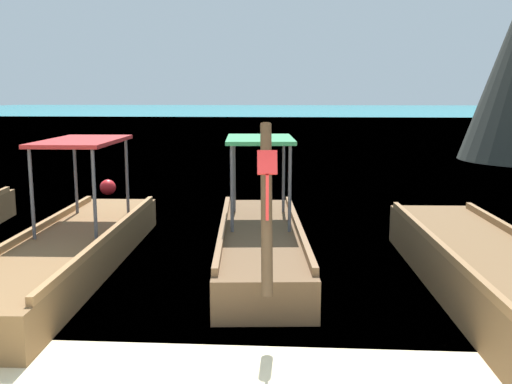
% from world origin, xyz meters
% --- Properties ---
extents(sea_water, '(120.00, 120.00, 0.00)m').
position_xyz_m(sea_water, '(0.00, 61.92, 0.00)').
color(sea_water, teal).
rests_on(sea_water, ground).
extents(longtail_boat_turquoise_ribbon, '(1.48, 6.79, 2.41)m').
position_xyz_m(longtail_boat_turquoise_ribbon, '(-2.74, 4.32, 0.32)').
color(longtail_boat_turquoise_ribbon, brown).
rests_on(longtail_boat_turquoise_ribbon, ground).
extents(longtail_boat_red_ribbon, '(1.63, 5.58, 2.26)m').
position_xyz_m(longtail_boat_red_ribbon, '(0.00, 4.92, 0.33)').
color(longtail_boat_red_ribbon, brown).
rests_on(longtail_boat_red_ribbon, ground).
extents(longtail_boat_green_ribbon, '(1.53, 6.25, 2.34)m').
position_xyz_m(longtail_boat_green_ribbon, '(2.95, 3.64, 0.33)').
color(longtail_boat_green_ribbon, brown).
rests_on(longtail_boat_green_ribbon, ground).
extents(mooring_buoy_near, '(0.40, 0.40, 0.40)m').
position_xyz_m(mooring_buoy_near, '(-4.22, 10.67, 0.20)').
color(mooring_buoy_near, red).
rests_on(mooring_buoy_near, sea_water).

